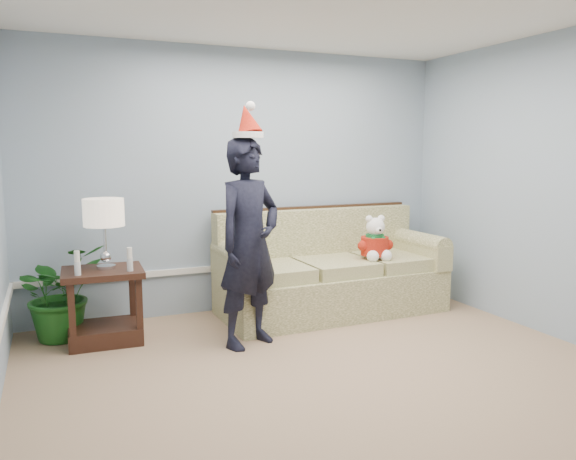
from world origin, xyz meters
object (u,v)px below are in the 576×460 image
Objects in this scene: table_lamp at (104,215)px; houseplant at (60,292)px; side_table at (104,314)px; man at (249,243)px; sofa at (329,275)px; teddy_bear at (375,243)px.

table_lamp is 0.73× the size of houseplant.
side_table is 0.86m from table_lamp.
houseplant is 0.47× the size of man.
teddy_bear is at bearing -33.12° from sofa.
side_table is at bearing -167.05° from table_lamp.
table_lamp reaches higher than teddy_bear.
side_table is at bearing 129.92° from man.
side_table is at bearing -178.54° from sofa.
sofa is at bearing -3.26° from houseplant.
table_lamp is at bearing -176.11° from teddy_bear.
side_table is 1.43m from man.
houseplant is at bearing 175.68° from sofa.
teddy_bear is (1.50, 0.40, -0.16)m from man.
houseplant is (-2.60, 0.15, 0.04)m from sofa.
man is (1.50, -0.80, 0.47)m from houseplant.
houseplant is 3.04m from teddy_bear.
man reaches higher than houseplant.
sofa is at bearing 6.35° from man.
houseplant is (-0.35, 0.25, 0.17)m from side_table.
man is 3.85× the size of teddy_bear.
man is at bearing -150.35° from sofa.
man reaches higher than side_table.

